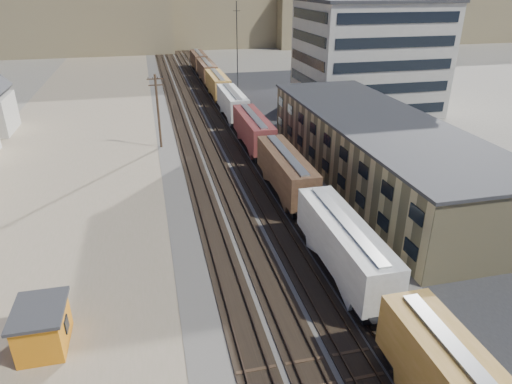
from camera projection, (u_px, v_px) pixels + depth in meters
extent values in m
plane|color=#6B6356|center=(335.00, 357.00, 28.05)|extent=(300.00, 300.00, 0.00)
cube|color=#4C4742|center=(213.00, 127.00, 72.14)|extent=(18.00, 200.00, 0.06)
cube|color=#85785C|center=(72.00, 159.00, 59.11)|extent=(24.00, 180.00, 0.03)
cube|color=#232326|center=(386.00, 146.00, 63.55)|extent=(26.00, 120.00, 0.04)
cube|color=black|center=(182.00, 128.00, 71.06)|extent=(2.60, 200.00, 0.08)
cube|color=#38281E|center=(177.00, 128.00, 70.86)|extent=(0.08, 200.00, 0.16)
cube|color=#38281E|center=(186.00, 127.00, 71.16)|extent=(0.08, 200.00, 0.16)
cube|color=black|center=(201.00, 127.00, 71.69)|extent=(2.60, 200.00, 0.08)
cube|color=#38281E|center=(196.00, 127.00, 71.49)|extent=(0.08, 200.00, 0.16)
cube|color=#38281E|center=(205.00, 126.00, 71.79)|extent=(0.08, 200.00, 0.16)
cube|color=black|center=(220.00, 126.00, 72.32)|extent=(2.60, 200.00, 0.08)
cube|color=#38281E|center=(215.00, 125.00, 72.12)|extent=(0.08, 200.00, 0.16)
cube|color=#38281E|center=(224.00, 125.00, 72.42)|extent=(0.08, 200.00, 0.16)
cube|color=black|center=(237.00, 125.00, 72.91)|extent=(2.60, 200.00, 0.08)
cube|color=#38281E|center=(233.00, 124.00, 72.71)|extent=(0.08, 200.00, 0.16)
cube|color=#38281E|center=(241.00, 124.00, 73.01)|extent=(0.08, 200.00, 0.16)
cube|color=black|center=(410.00, 361.00, 26.72)|extent=(2.20, 2.20, 0.90)
cube|color=#B7B7B2|center=(482.00, 379.00, 20.58)|extent=(0.90, 12.32, 0.16)
cube|color=black|center=(371.00, 307.00, 31.17)|extent=(2.20, 2.20, 0.90)
cube|color=black|center=(319.00, 234.00, 40.12)|extent=(2.20, 2.20, 0.90)
cube|color=beige|center=(344.00, 242.00, 34.74)|extent=(3.00, 13.34, 3.40)
cube|color=#B7B7B2|center=(346.00, 222.00, 33.99)|extent=(0.90, 12.32, 0.16)
cube|color=black|center=(300.00, 209.00, 44.58)|extent=(2.20, 2.20, 0.90)
cube|color=black|center=(273.00, 171.00, 53.53)|extent=(2.20, 2.20, 0.90)
cube|color=#4A3020|center=(286.00, 169.00, 48.15)|extent=(3.00, 13.34, 3.40)
cube|color=#B7B7B2|center=(286.00, 154.00, 47.40)|extent=(0.90, 12.33, 0.16)
cube|color=black|center=(262.00, 156.00, 57.99)|extent=(2.20, 2.20, 0.90)
cube|color=black|center=(246.00, 133.00, 66.94)|extent=(2.20, 2.20, 0.90)
cube|color=maroon|center=(253.00, 128.00, 61.56)|extent=(3.00, 13.34, 3.40)
cube|color=#B7B7B2|center=(253.00, 115.00, 60.81)|extent=(0.90, 12.33, 0.16)
cube|color=black|center=(239.00, 123.00, 71.40)|extent=(2.20, 2.20, 0.90)
cube|color=black|center=(227.00, 107.00, 80.35)|extent=(2.20, 2.20, 0.90)
cube|color=beige|center=(232.00, 102.00, 74.97)|extent=(3.00, 13.34, 3.40)
cube|color=#B7B7B2|center=(232.00, 91.00, 74.22)|extent=(0.90, 12.33, 0.16)
cube|color=black|center=(222.00, 101.00, 84.81)|extent=(2.20, 2.20, 0.90)
cube|color=black|center=(214.00, 89.00, 93.76)|extent=(2.20, 2.20, 0.90)
cube|color=#A5792B|center=(218.00, 84.00, 88.38)|extent=(3.00, 13.34, 3.40)
cube|color=#B7B7B2|center=(217.00, 74.00, 87.63)|extent=(0.90, 12.32, 0.16)
cube|color=black|center=(211.00, 84.00, 98.21)|extent=(2.20, 2.20, 0.90)
cube|color=black|center=(204.00, 76.00, 107.17)|extent=(2.20, 2.20, 0.90)
cube|color=#4A3020|center=(207.00, 70.00, 101.78)|extent=(3.00, 13.34, 3.40)
cube|color=#B7B7B2|center=(207.00, 62.00, 101.04)|extent=(0.90, 12.32, 0.16)
cube|color=black|center=(202.00, 72.00, 111.62)|extent=(2.20, 2.20, 0.90)
cube|color=black|center=(197.00, 65.00, 120.58)|extent=(2.20, 2.20, 0.90)
cube|color=#4A3020|center=(199.00, 60.00, 115.19)|extent=(3.00, 13.34, 3.40)
cube|color=#B7B7B2|center=(198.00, 52.00, 114.44)|extent=(0.90, 12.32, 0.16)
cube|color=tan|center=(376.00, 150.00, 51.79)|extent=(12.00, 40.00, 7.00)
cube|color=#2D2D30|center=(380.00, 120.00, 50.27)|extent=(12.40, 40.40, 0.30)
cube|color=black|center=(325.00, 166.00, 51.06)|extent=(0.12, 36.00, 1.20)
cube|color=black|center=(327.00, 140.00, 49.80)|extent=(0.12, 36.00, 1.20)
cube|color=#9E998E|center=(368.00, 57.00, 78.67)|extent=(22.00, 18.00, 18.00)
cube|color=#2D2D30|center=(374.00, 0.00, 74.80)|extent=(22.60, 18.60, 0.50)
cube|color=black|center=(307.00, 60.00, 76.35)|extent=(0.12, 16.00, 16.00)
cube|color=black|center=(394.00, 66.00, 70.69)|extent=(20.00, 0.12, 16.00)
cylinder|color=#382619|center=(158.00, 112.00, 61.20)|extent=(0.32, 0.32, 10.00)
cube|color=#382619|center=(155.00, 79.00, 59.35)|extent=(2.20, 0.14, 0.14)
cube|color=#382619|center=(156.00, 85.00, 59.68)|extent=(1.90, 0.14, 0.14)
cylinder|color=black|center=(160.00, 78.00, 59.41)|extent=(0.08, 0.08, 0.22)
cylinder|color=black|center=(237.00, 58.00, 78.45)|extent=(0.16, 0.16, 18.00)
cube|color=black|center=(237.00, 11.00, 75.29)|extent=(1.20, 0.08, 0.08)
cube|color=brown|center=(221.00, 2.00, 167.51)|extent=(140.00, 45.00, 28.00)
cube|color=brown|center=(405.00, 15.00, 175.54)|extent=(110.00, 38.00, 18.00)
cube|color=#C06E12|center=(43.00, 329.00, 28.32)|extent=(2.78, 3.69, 2.74)
cube|color=#2D2D30|center=(38.00, 310.00, 27.70)|extent=(3.15, 4.05, 0.23)
cube|color=black|center=(67.00, 324.00, 28.57)|extent=(0.10, 0.92, 0.91)
imported|color=navy|center=(343.00, 110.00, 79.08)|extent=(3.70, 5.54, 1.41)
imported|color=white|center=(408.00, 130.00, 68.56)|extent=(1.90, 4.11, 1.36)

